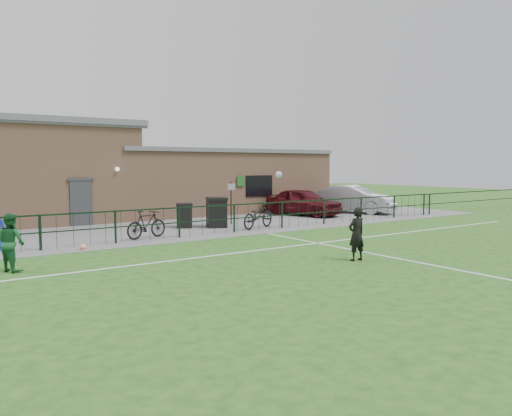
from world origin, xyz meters
TOP-DOWN VIEW (x-y plane):
  - ground at (0.00, 0.00)m, footprint 90.00×90.00m
  - paving_strip at (0.00, 13.50)m, footprint 34.00×13.00m
  - pitch_line_touch at (0.00, 7.80)m, footprint 28.00×0.10m
  - pitch_line_mid at (0.00, 4.00)m, footprint 28.00×0.10m
  - pitch_line_perp at (2.00, 0.00)m, footprint 0.10×16.00m
  - perimeter_fence at (0.00, 8.00)m, footprint 28.00×0.10m
  - wheelie_bin_left at (0.05, 10.64)m, footprint 0.91×0.95m
  - wheelie_bin_right at (1.30, 9.95)m, footprint 1.11×1.18m
  - sign_post at (2.43, 10.52)m, footprint 0.08×0.08m
  - car_maroon at (7.88, 11.69)m, footprint 2.84×4.69m
  - car_silver at (11.22, 11.20)m, footprint 3.42×5.13m
  - bicycle_d at (-2.62, 8.50)m, footprint 1.86×0.94m
  - bicycle_e at (2.58, 8.54)m, footprint 2.22×1.40m
  - goalkeeper_kick at (0.71, 0.99)m, footprint 1.08×3.18m
  - outfield_player at (-7.82, 5.11)m, footprint 0.85×0.93m
  - ball_ground at (-5.32, 7.40)m, footprint 0.21×0.21m
  - clubhouse at (-0.88, 16.50)m, footprint 24.25×5.40m

SIDE VIEW (x-z plane):
  - ground at x=0.00m, z-range 0.00..0.00m
  - pitch_line_touch at x=0.00m, z-range 0.00..0.01m
  - pitch_line_mid at x=0.00m, z-range 0.00..0.01m
  - pitch_line_perp at x=2.00m, z-range 0.00..0.01m
  - paving_strip at x=0.00m, z-range 0.00..0.02m
  - ball_ground at x=-5.32m, z-range 0.00..0.21m
  - wheelie_bin_left at x=0.05m, z-range 0.02..1.01m
  - bicycle_d at x=-2.62m, z-range 0.02..1.09m
  - bicycle_e at x=2.58m, z-range 0.02..1.12m
  - perimeter_fence at x=0.00m, z-range 0.00..1.20m
  - wheelie_bin_right at x=1.30m, z-range 0.02..1.27m
  - car_maroon at x=7.88m, z-range 0.02..1.51m
  - outfield_player at x=-7.82m, z-range 0.00..1.55m
  - car_silver at x=11.22m, z-range 0.02..1.62m
  - goalkeeper_kick at x=0.71m, z-range -0.46..2.14m
  - sign_post at x=2.43m, z-range 0.02..2.02m
  - clubhouse at x=-0.88m, z-range -0.26..4.70m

